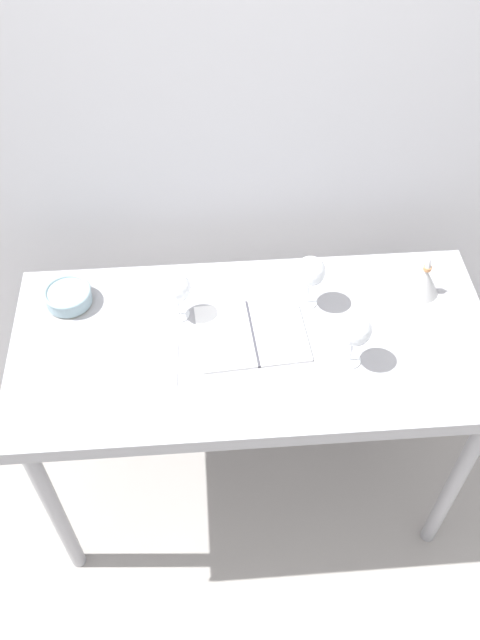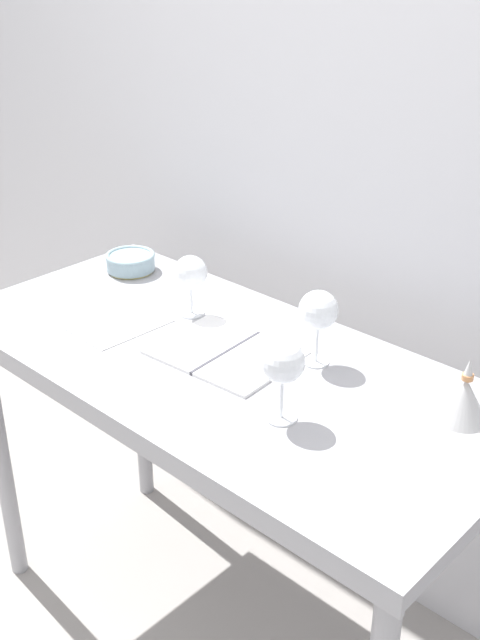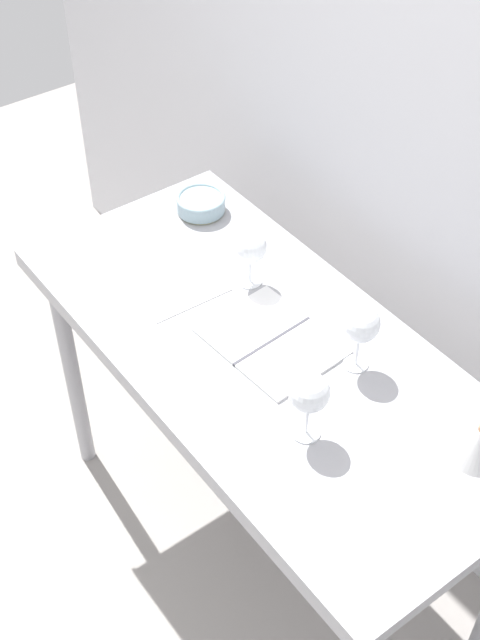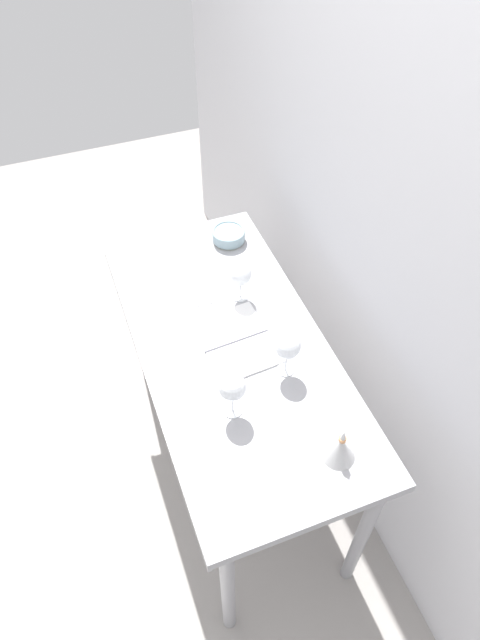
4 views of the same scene
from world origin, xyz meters
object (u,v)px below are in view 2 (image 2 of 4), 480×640
Objects in this scene: wine_glass_far_left at (191,274)px; tasting_sheet_upper at (118,323)px; decanter_funnel at (464,399)px; tasting_bowl at (131,261)px; wine_glass_near_right at (283,363)px; wine_glass_far_right at (318,312)px; open_notebook at (225,353)px.

wine_glass_far_left is 0.22m from tasting_sheet_upper.
decanter_funnel is (0.84, 0.21, 0.05)m from tasting_sheet_upper.
wine_glass_far_left is 0.35m from tasting_bowl.
tasting_sheet_upper is 1.59× the size of tasting_bowl.
decanter_funnel is at bearing -1.64° from tasting_bowl.
wine_glass_near_right reaches higher than tasting_bowl.
wine_glass_far_right is at bearing -176.61° from decanter_funnel.
wine_glass_near_right reaches higher than wine_glass_far_left.
wine_glass_far_left reaches higher than tasting_sheet_upper.
decanter_funnel is (1.07, -0.03, 0.02)m from tasting_bowl.
tasting_bowl is 1.07m from decanter_funnel.
wine_glass_far_left is (-0.48, 0.21, -0.02)m from wine_glass_near_right.
tasting_bowl is at bearing 159.03° from open_notebook.
tasting_sheet_upper is (-0.10, -0.17, -0.11)m from wine_glass_far_left.
wine_glass_far_right is at bearing 28.28° from open_notebook.
wine_glass_near_right is 1.25× the size of tasting_bowl.
wine_glass_far_right is 1.12× the size of wine_glass_far_left.
wine_glass_far_left reaches higher than decanter_funnel.
wine_glass_far_right is at bearing 111.41° from wine_glass_near_right.
wine_glass_near_right is 0.86m from tasting_bowl.
wine_glass_far_right is 0.37m from decanter_funnel.
open_notebook is (0.21, -0.09, -0.11)m from wine_glass_far_left.
tasting_bowl reaches higher than open_notebook.
wine_glass_far_right is 0.79× the size of tasting_sheet_upper.
tasting_bowl is at bearing 167.56° from wine_glass_far_left.
wine_glass_near_right is 0.32m from open_notebook.
tasting_sheet_upper is 0.87m from decanter_funnel.
wine_glass_far_right reaches higher than tasting_bowl.
tasting_bowl is at bearing 136.72° from tasting_sheet_upper.
wine_glass_far_right reaches higher than tasting_sheet_upper.
wine_glass_near_right reaches higher than tasting_sheet_upper.
wine_glass_near_right is 0.52m from wine_glass_far_left.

